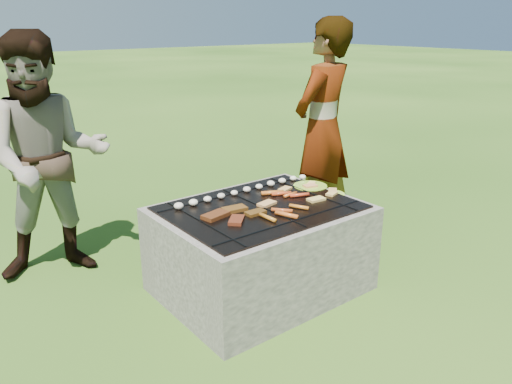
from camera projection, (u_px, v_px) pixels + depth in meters
lawn at (260, 288)px, 3.49m from camera, size 60.00×60.00×0.00m
fire_pit at (260, 252)px, 3.40m from camera, size 1.30×1.00×0.62m
mushrooms at (242, 191)px, 3.54m from camera, size 1.14×0.08×0.04m
pork_slabs at (231, 214)px, 3.13m from camera, size 0.39×0.29×0.03m
sausages at (284, 203)px, 3.32m from camera, size 0.53×0.51×0.03m
bread_on_grate at (289, 198)px, 3.42m from camera, size 0.45×0.39×0.02m
plate_far at (310, 186)px, 3.70m from camera, size 0.31×0.31×0.03m
plate_near at (332, 194)px, 3.54m from camera, size 0.22×0.22×0.03m
cook at (322, 129)px, 4.24m from camera, size 0.75×0.60×1.81m
bystander at (49, 159)px, 3.46m from camera, size 0.99×0.87×1.73m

